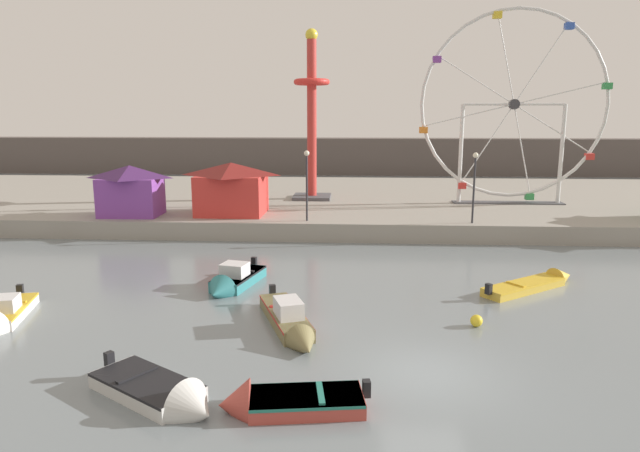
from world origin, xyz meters
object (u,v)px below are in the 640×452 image
at_px(motorboat_mustard_yellow, 538,283).
at_px(promenade_lamp_near, 474,178).
at_px(ferris_wheel_white_frame, 514,107).
at_px(drop_tower_red_tower, 312,118).
at_px(carnival_booth_purple_stall, 131,190).
at_px(carnival_booth_red_striped, 232,187).
at_px(motorboat_olive_wood, 291,322).
at_px(mooring_buoy_orange, 476,321).
at_px(motorboat_faded_red, 278,402).
at_px(motorboat_teal_painted, 232,281).
at_px(promenade_lamp_far, 307,176).
at_px(motorboat_pale_grey, 166,396).

bearing_deg(motorboat_mustard_yellow, promenade_lamp_near, 60.70).
bearing_deg(ferris_wheel_white_frame, drop_tower_red_tower, 174.05).
height_order(carnival_booth_purple_stall, carnival_booth_red_striped, carnival_booth_red_striped).
relative_size(motorboat_olive_wood, carnival_booth_red_striped, 1.19).
distance_m(carnival_booth_red_striped, mooring_buoy_orange, 20.41).
bearing_deg(motorboat_faded_red, carnival_booth_purple_stall, -68.29).
bearing_deg(carnival_booth_purple_stall, motorboat_mustard_yellow, -25.97).
bearing_deg(motorboat_mustard_yellow, mooring_buoy_orange, -163.44).
height_order(motorboat_olive_wood, drop_tower_red_tower, drop_tower_red_tower).
height_order(motorboat_teal_painted, motorboat_mustard_yellow, motorboat_teal_painted).
relative_size(motorboat_olive_wood, promenade_lamp_far, 1.30).
bearing_deg(carnival_booth_purple_stall, motorboat_olive_wood, -54.66).
bearing_deg(ferris_wheel_white_frame, motorboat_faded_red, -114.92).
distance_m(motorboat_olive_wood, promenade_lamp_near, 17.69).
bearing_deg(promenade_lamp_far, carnival_booth_purple_stall, 174.35).
bearing_deg(motorboat_olive_wood, motorboat_teal_painted, -167.11).
distance_m(ferris_wheel_white_frame, carnival_booth_purple_stall, 26.39).
bearing_deg(motorboat_faded_red, carnival_booth_red_striped, -83.05).
bearing_deg(drop_tower_red_tower, mooring_buoy_orange, -71.65).
relative_size(ferris_wheel_white_frame, promenade_lamp_far, 3.19).
bearing_deg(promenade_lamp_near, motorboat_teal_painted, -140.87).
bearing_deg(drop_tower_red_tower, motorboat_pale_grey, -93.31).
relative_size(carnival_booth_purple_stall, carnival_booth_red_striped, 0.87).
bearing_deg(mooring_buoy_orange, ferris_wheel_white_frame, 73.03).
height_order(motorboat_faded_red, promenade_lamp_far, promenade_lamp_far).
height_order(motorboat_olive_wood, ferris_wheel_white_frame, ferris_wheel_white_frame).
relative_size(motorboat_pale_grey, drop_tower_red_tower, 0.35).
bearing_deg(carnival_booth_purple_stall, promenade_lamp_near, -4.65).
distance_m(motorboat_pale_grey, drop_tower_red_tower, 30.00).
distance_m(carnival_booth_red_striped, promenade_lamp_near, 15.01).
distance_m(motorboat_pale_grey, promenade_lamp_far, 20.53).
bearing_deg(drop_tower_red_tower, motorboat_olive_wood, -87.54).
height_order(motorboat_olive_wood, carnival_booth_red_striped, carnival_booth_red_striped).
bearing_deg(carnival_booth_red_striped, promenade_lamp_far, -21.85).
distance_m(ferris_wheel_white_frame, mooring_buoy_orange, 23.81).
distance_m(ferris_wheel_white_frame, promenade_lamp_far, 16.29).
height_order(ferris_wheel_white_frame, mooring_buoy_orange, ferris_wheel_white_frame).
height_order(motorboat_mustard_yellow, carnival_booth_red_striped, carnival_booth_red_striped).
bearing_deg(motorboat_olive_wood, mooring_buoy_orange, 77.09).
distance_m(motorboat_olive_wood, drop_tower_red_tower, 24.85).
bearing_deg(promenade_lamp_near, drop_tower_red_tower, 138.04).
bearing_deg(motorboat_teal_painted, mooring_buoy_orange, 81.77).
relative_size(motorboat_olive_wood, motorboat_faded_red, 1.37).
xyz_separation_m(carnival_booth_purple_stall, promenade_lamp_far, (11.22, -1.11, 1.08)).
distance_m(motorboat_pale_grey, motorboat_mustard_yellow, 17.08).
xyz_separation_m(ferris_wheel_white_frame, promenade_lamp_far, (-13.85, -7.57, -4.02)).
bearing_deg(ferris_wheel_white_frame, motorboat_mustard_yellow, -99.85).
height_order(ferris_wheel_white_frame, carnival_booth_purple_stall, ferris_wheel_white_frame).
distance_m(carnival_booth_purple_stall, promenade_lamp_far, 11.33).
relative_size(motorboat_faded_red, carnival_booth_purple_stall, 0.99).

